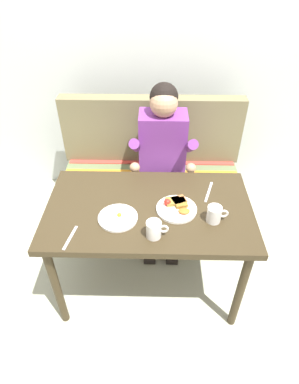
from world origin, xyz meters
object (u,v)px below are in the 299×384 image
at_px(table, 149,217).
at_px(plate_eggs, 118,217).
at_px(couch, 151,182).
at_px(coffee_mug, 215,214).
at_px(plate_breakfast, 177,207).
at_px(fork, 70,238).
at_px(knife, 209,192).
at_px(coffee_mug_second, 154,229).
at_px(person, 163,152).

xyz_separation_m(table, plate_eggs, (-0.17, -0.10, 0.09)).
relative_size(couch, coffee_mug, 12.20).
height_order(plate_breakfast, coffee_mug, coffee_mug).
height_order(coffee_mug, fork, coffee_mug).
distance_m(plate_eggs, knife, 0.59).
bearing_deg(fork, couch, 79.67).
height_order(table, fork, fork).
bearing_deg(plate_eggs, coffee_mug_second, -31.86).
xyz_separation_m(plate_breakfast, plate_eggs, (-0.33, -0.09, -0.01)).
xyz_separation_m(person, plate_breakfast, (0.07, -0.60, 0.00)).
bearing_deg(fork, plate_breakfast, 34.37).
distance_m(table, person, 0.60).
xyz_separation_m(plate_breakfast, coffee_mug, (0.20, -0.09, 0.04)).
bearing_deg(coffee_mug, plate_breakfast, 155.54).
relative_size(couch, plate_eggs, 6.52).
height_order(couch, coffee_mug_second, couch).
bearing_deg(coffee_mug, fork, -169.03).
xyz_separation_m(table, coffee_mug_second, (0.03, -0.23, 0.13)).
relative_size(person, coffee_mug, 10.27).
distance_m(coffee_mug_second, knife, 0.50).
xyz_separation_m(person, coffee_mug, (0.28, -0.69, 0.04)).
height_order(couch, plate_eggs, couch).
xyz_separation_m(plate_breakfast, coffee_mug_second, (-0.13, -0.21, 0.04)).
xyz_separation_m(table, fork, (-0.40, -0.25, 0.08)).
bearing_deg(table, person, 81.84).
height_order(couch, coffee_mug, couch).
bearing_deg(coffee_mug_second, fork, -176.74).
distance_m(table, knife, 0.40).
distance_m(plate_breakfast, coffee_mug, 0.22).
bearing_deg(knife, coffee_mug, -73.01).
height_order(plate_breakfast, plate_eggs, plate_breakfast).
distance_m(couch, person, 0.45).
bearing_deg(couch, plate_breakfast, -78.40).
bearing_deg(table, plate_eggs, -149.12).
bearing_deg(fork, coffee_mug_second, 14.64).
distance_m(coffee_mug, coffee_mug_second, 0.35).
xyz_separation_m(plate_eggs, fork, (-0.24, -0.15, -0.01)).
bearing_deg(couch, coffee_mug, -67.48).
height_order(table, plate_breakfast, plate_breakfast).
bearing_deg(knife, fork, -134.88).
height_order(coffee_mug_second, knife, coffee_mug_second).
height_order(person, coffee_mug, person).
distance_m(plate_breakfast, knife, 0.26).
relative_size(coffee_mug, knife, 0.59).
xyz_separation_m(couch, coffee_mug_second, (0.03, -0.99, 0.45)).
bearing_deg(knife, couch, 138.21).
bearing_deg(plate_eggs, couch, 78.90).
relative_size(plate_eggs, fork, 1.30).
distance_m(plate_eggs, coffee_mug_second, 0.24).
bearing_deg(table, fork, -148.06).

